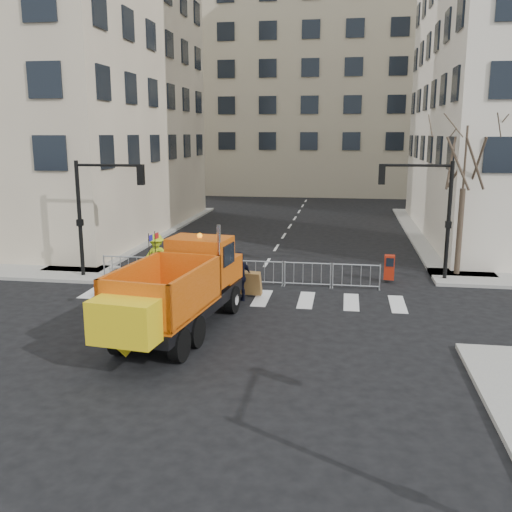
% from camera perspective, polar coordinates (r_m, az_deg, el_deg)
% --- Properties ---
extents(ground, '(120.00, 120.00, 0.00)m').
position_cam_1_polar(ground, '(18.31, -4.15, -8.93)').
color(ground, black).
rests_on(ground, ground).
extents(sidewalk_back, '(64.00, 5.00, 0.15)m').
position_cam_1_polar(sidewalk_back, '(26.25, 0.05, -2.18)').
color(sidewalk_back, gray).
rests_on(sidewalk_back, ground).
extents(building_far, '(30.00, 18.00, 24.00)m').
position_cam_1_polar(building_far, '(68.95, 5.94, 16.62)').
color(building_far, '#B5A98B').
rests_on(building_far, ground).
extents(traffic_light_left, '(0.18, 0.18, 5.40)m').
position_cam_1_polar(traffic_light_left, '(27.20, -17.21, 3.42)').
color(traffic_light_left, black).
rests_on(traffic_light_left, ground).
extents(traffic_light_right, '(0.18, 0.18, 5.40)m').
position_cam_1_polar(traffic_light_right, '(26.80, 18.69, 3.20)').
color(traffic_light_right, black).
rests_on(traffic_light_right, ground).
extents(crowd_barriers, '(12.60, 0.60, 1.10)m').
position_cam_1_polar(crowd_barriers, '(25.40, -1.94, -1.57)').
color(crowd_barriers, '#9EA0A5').
rests_on(crowd_barriers, ground).
extents(street_tree, '(3.00, 3.00, 7.50)m').
position_cam_1_polar(street_tree, '(27.77, 19.93, 5.59)').
color(street_tree, '#382B21').
rests_on(street_tree, ground).
extents(plow_truck, '(3.67, 9.36, 3.54)m').
position_cam_1_polar(plow_truck, '(19.02, -7.78, -3.21)').
color(plow_truck, black).
rests_on(plow_truck, ground).
extents(cop_a, '(0.76, 0.73, 1.75)m').
position_cam_1_polar(cop_a, '(23.34, -3.29, -2.00)').
color(cop_a, black).
rests_on(cop_a, ground).
extents(cop_b, '(0.97, 0.91, 1.59)m').
position_cam_1_polar(cop_b, '(23.43, -5.87, -2.19)').
color(cop_b, black).
rests_on(cop_b, ground).
extents(cop_c, '(1.05, 1.26, 2.02)m').
position_cam_1_polar(cop_c, '(22.61, -1.61, -2.10)').
color(cop_c, black).
rests_on(cop_c, ground).
extents(worker, '(1.41, 0.92, 2.05)m').
position_cam_1_polar(worker, '(25.85, -9.89, -0.09)').
color(worker, '#B0C617').
rests_on(worker, sidewalk_back).
extents(newspaper_box, '(0.48, 0.44, 1.10)m').
position_cam_1_polar(newspaper_box, '(26.25, 13.19, -1.11)').
color(newspaper_box, '#9E1E0C').
rests_on(newspaper_box, sidewalk_back).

